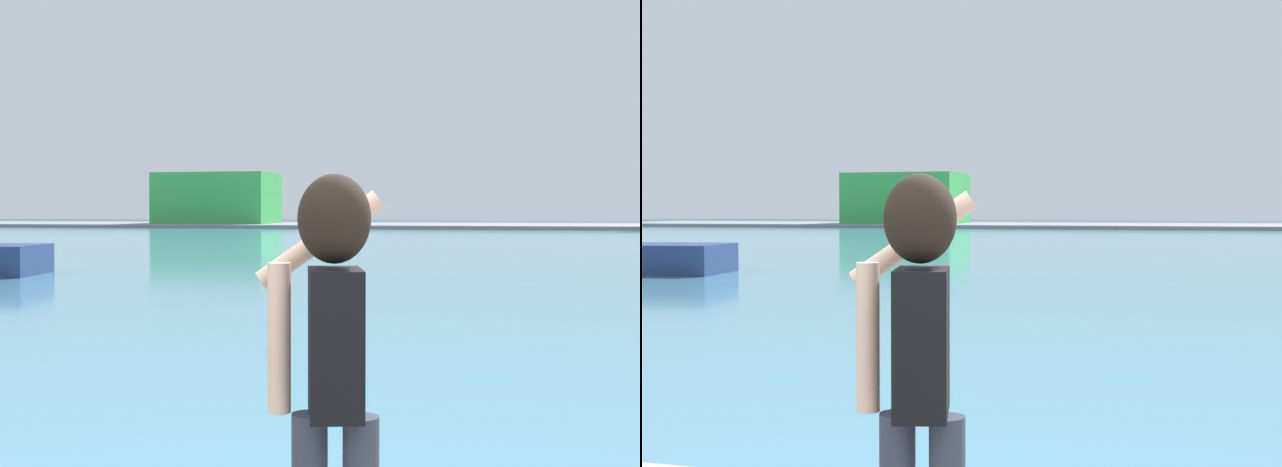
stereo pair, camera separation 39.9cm
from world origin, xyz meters
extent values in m
plane|color=#334751|center=(0.00, 50.00, 0.00)|extent=(220.00, 220.00, 0.00)
cube|color=teal|center=(0.00, 52.00, 0.01)|extent=(140.00, 100.00, 0.02)
cube|color=gray|center=(0.00, 92.00, 0.20)|extent=(140.00, 20.00, 0.40)
cube|color=black|center=(-0.26, 0.51, 1.59)|extent=(0.28, 0.38, 0.56)
sphere|color=#E0B293|center=(-0.26, 0.51, 2.05)|extent=(0.22, 0.22, 0.22)
ellipsoid|color=black|center=(-0.26, 0.49, 2.06)|extent=(0.28, 0.26, 0.34)
cylinder|color=#E0B293|center=(-0.48, 0.51, 1.60)|extent=(0.09, 0.09, 0.58)
cylinder|color=#E0B293|center=(-0.36, 0.71, 1.97)|extent=(0.53, 0.21, 0.40)
cube|color=black|center=(-0.39, 0.83, 2.14)|extent=(0.03, 0.07, 0.14)
cube|color=green|center=(-31.73, 91.50, 3.39)|extent=(13.45, 9.47, 5.99)
camera|label=1|loc=(0.32, -2.54, 2.09)|focal=46.12mm
camera|label=2|loc=(0.70, -2.45, 2.09)|focal=46.12mm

